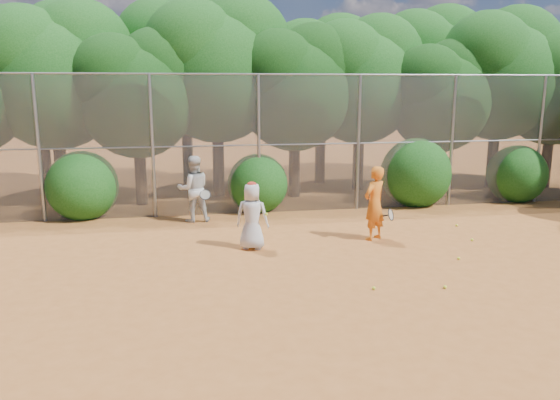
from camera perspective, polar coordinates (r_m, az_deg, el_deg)
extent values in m
plane|color=#A15824|center=(10.75, 7.68, -8.27)|extent=(80.00, 80.00, 0.00)
cylinder|color=gray|center=(16.15, -23.90, 4.87)|extent=(0.09, 0.09, 4.00)
cylinder|color=gray|center=(15.71, -13.18, 5.41)|extent=(0.09, 0.09, 4.00)
cylinder|color=gray|center=(15.83, -2.23, 5.76)|extent=(0.09, 0.09, 4.00)
cylinder|color=gray|center=(16.51, 8.20, 5.89)|extent=(0.09, 0.09, 4.00)
cylinder|color=gray|center=(17.68, 17.52, 5.85)|extent=(0.09, 0.09, 4.00)
cylinder|color=gray|center=(19.25, 25.51, 5.70)|extent=(0.09, 0.09, 4.00)
cylinder|color=gray|center=(15.92, 1.37, 13.00)|extent=(20.00, 0.05, 0.05)
cylinder|color=gray|center=(16.00, 1.34, 5.82)|extent=(20.00, 0.04, 0.04)
cube|color=slate|center=(16.00, 1.34, 5.82)|extent=(20.00, 0.02, 4.00)
cylinder|color=black|center=(18.66, -21.93, 3.54)|extent=(0.38, 0.38, 2.52)
sphere|color=#124711|center=(18.50, -22.53, 11.12)|extent=(4.03, 4.03, 4.03)
sphere|color=#124711|center=(18.78, -20.04, 14.39)|extent=(3.23, 3.23, 3.23)
sphere|color=#124711|center=(18.39, -25.14, 13.44)|extent=(3.02, 3.02, 3.02)
cylinder|color=black|center=(17.64, -14.37, 3.02)|extent=(0.36, 0.36, 2.17)
sphere|color=black|center=(17.46, -14.73, 9.93)|extent=(3.47, 3.47, 3.47)
sphere|color=black|center=(17.76, -12.51, 12.87)|extent=(2.78, 2.78, 2.78)
sphere|color=black|center=(17.25, -16.98, 12.10)|extent=(2.60, 2.60, 2.60)
cylinder|color=black|center=(18.58, -6.47, 4.51)|extent=(0.39, 0.39, 2.66)
sphere|color=#124711|center=(18.44, -6.66, 12.57)|extent=(4.26, 4.26, 4.26)
sphere|color=#124711|center=(18.98, -4.16, 15.81)|extent=(3.40, 3.40, 3.40)
sphere|color=#124711|center=(18.12, -9.10, 15.22)|extent=(3.19, 3.19, 3.19)
cylinder|color=black|center=(18.35, 1.50, 3.88)|extent=(0.37, 0.37, 2.27)
sphere|color=black|center=(18.17, 1.54, 10.86)|extent=(3.64, 3.64, 3.64)
sphere|color=black|center=(18.69, 3.57, 13.66)|extent=(2.91, 2.91, 2.91)
sphere|color=black|center=(17.79, -0.33, 13.19)|extent=(2.73, 2.73, 2.73)
cylinder|color=black|center=(19.74, 8.18, 4.59)|extent=(0.38, 0.38, 2.45)
sphere|color=#124711|center=(19.59, 8.39, 11.57)|extent=(3.92, 3.92, 3.92)
sphere|color=#124711|center=(20.24, 10.29, 14.29)|extent=(3.14, 3.14, 3.14)
sphere|color=#124711|center=(19.12, 6.74, 13.96)|extent=(2.94, 2.94, 2.94)
cylinder|color=black|center=(19.78, 15.99, 3.75)|extent=(0.36, 0.36, 2.10)
sphere|color=black|center=(19.62, 16.33, 9.71)|extent=(3.36, 3.36, 3.36)
sphere|color=black|center=(20.21, 17.79, 12.06)|extent=(2.69, 2.69, 2.69)
sphere|color=black|center=(19.13, 15.18, 11.75)|extent=(2.52, 2.52, 2.52)
cylinder|color=black|center=(21.48, 21.35, 4.66)|extent=(0.39, 0.39, 2.59)
sphere|color=#124711|center=(21.34, 21.87, 11.43)|extent=(4.14, 4.14, 4.14)
sphere|color=#124711|center=(22.17, 23.38, 13.99)|extent=(3.32, 3.32, 3.32)
sphere|color=#124711|center=(20.73, 20.76, 13.82)|extent=(3.11, 3.11, 3.11)
cylinder|color=black|center=(22.35, 26.12, 4.16)|extent=(0.37, 0.37, 2.31)
sphere|color=black|center=(22.21, 26.66, 9.94)|extent=(3.70, 3.70, 3.70)
sphere|color=black|center=(21.61, 25.88, 11.96)|extent=(2.77, 2.77, 2.77)
cylinder|color=black|center=(21.10, -23.37, 4.44)|extent=(0.39, 0.39, 2.62)
sphere|color=#124711|center=(20.97, -23.95, 11.42)|extent=(4.20, 4.20, 4.20)
sphere|color=#124711|center=(21.24, -21.66, 14.43)|extent=(3.36, 3.36, 3.36)
sphere|color=#124711|center=(20.87, -26.37, 13.53)|extent=(3.15, 3.15, 3.15)
cylinder|color=black|center=(20.72, -9.64, 5.37)|extent=(0.40, 0.40, 2.80)
sphere|color=#124711|center=(20.60, -9.91, 12.97)|extent=(4.48, 4.48, 4.48)
sphere|color=#124711|center=(21.13, -7.51, 16.05)|extent=(3.58, 3.58, 3.58)
sphere|color=#124711|center=(20.32, -12.29, 15.43)|extent=(3.36, 3.36, 3.36)
cylinder|color=black|center=(20.98, 4.22, 5.20)|extent=(0.38, 0.38, 2.52)
sphere|color=#124711|center=(20.84, 4.32, 11.95)|extent=(4.03, 4.03, 4.03)
sphere|color=#124711|center=(21.47, 6.24, 14.61)|extent=(3.23, 3.23, 3.23)
sphere|color=#124711|center=(20.40, 2.59, 14.24)|extent=(3.02, 3.02, 3.02)
cylinder|color=black|center=(23.04, 14.81, 5.69)|extent=(0.40, 0.40, 2.73)
sphere|color=#124711|center=(22.93, 15.17, 12.35)|extent=(4.37, 4.37, 4.37)
sphere|color=#124711|center=(23.74, 16.83, 14.87)|extent=(3.49, 3.49, 3.49)
sphere|color=#124711|center=(22.35, 13.83, 14.68)|extent=(3.28, 3.28, 3.28)
sphere|color=#124711|center=(16.37, -19.97, 1.72)|extent=(2.00, 2.00, 2.00)
sphere|color=#124711|center=(16.28, -2.34, 2.01)|extent=(1.80, 1.80, 1.80)
sphere|color=#124711|center=(17.62, 14.00, 3.08)|extent=(2.20, 2.20, 2.20)
sphere|color=#124711|center=(19.33, 23.52, 2.75)|extent=(1.90, 1.90, 1.90)
imported|color=orange|center=(13.34, 9.83, -0.34)|extent=(0.79, 0.73, 1.80)
torus|color=black|center=(13.34, 11.50, -1.51)|extent=(0.28, 0.30, 0.30)
cylinder|color=black|center=(13.42, 10.64, -1.66)|extent=(0.23, 0.21, 0.11)
imported|color=silver|center=(12.43, -2.94, -1.69)|extent=(0.87, 0.71, 1.54)
ellipsoid|color=#B32819|center=(12.28, -2.97, 1.63)|extent=(0.22, 0.22, 0.13)
sphere|color=#C7DA27|center=(12.26, -1.43, -1.49)|extent=(0.07, 0.07, 0.07)
imported|color=silver|center=(15.11, -9.02, 1.16)|extent=(0.97, 0.80, 1.83)
torus|color=black|center=(14.85, -7.82, 0.56)|extent=(0.31, 0.17, 0.28)
cylinder|color=black|center=(15.06, -7.87, 0.32)|extent=(0.04, 0.26, 0.16)
sphere|color=#C7DA27|center=(12.42, 18.17, -5.82)|extent=(0.07, 0.07, 0.07)
sphere|color=#C7DA27|center=(13.99, 19.43, -3.94)|extent=(0.07, 0.07, 0.07)
sphere|color=#C7DA27|center=(10.65, 16.86, -8.70)|extent=(0.07, 0.07, 0.07)
sphere|color=#C7DA27|center=(10.29, 9.77, -9.08)|extent=(0.07, 0.07, 0.07)
sphere|color=#C7DA27|center=(15.29, 17.97, -2.53)|extent=(0.07, 0.07, 0.07)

